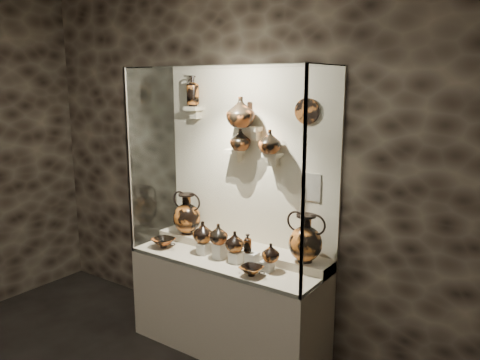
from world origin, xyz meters
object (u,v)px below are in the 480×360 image
object	(u,v)px
lekythos_tall	(193,89)
jug_c	(235,241)
amphora_right	(305,238)
jug_b	(219,234)
kylix_left	(164,242)
kylix_right	(252,270)
jug_a	(203,232)
lekythos_small	(248,242)
ovoid_vase_a	(240,140)
ovoid_vase_b	(241,112)
amphora_left	(187,213)
ovoid_vase_c	(270,142)
jug_e	(271,252)

from	to	relation	value
lekythos_tall	jug_c	bearing A→B (deg)	-41.96
amphora_right	jug_c	size ratio (longest dim) A/B	2.30
jug_b	jug_c	distance (m)	0.16
kylix_left	kylix_right	size ratio (longest dim) A/B	1.14
jug_a	kylix_left	distance (m)	0.42
lekythos_small	lekythos_tall	size ratio (longest dim) A/B	0.57
jug_c	ovoid_vase_a	world-z (taller)	ovoid_vase_a
jug_a	ovoid_vase_b	distance (m)	1.07
lekythos_small	ovoid_vase_b	world-z (taller)	ovoid_vase_b
amphora_left	jug_c	distance (m)	0.70
amphora_left	ovoid_vase_c	distance (m)	1.11
jug_a	jug_e	distance (m)	0.68
ovoid_vase_a	amphora_left	bearing A→B (deg)	-164.19
amphora_left	jug_e	distance (m)	1.03
jug_e	ovoid_vase_b	size ratio (longest dim) A/B	0.59
jug_a	kylix_left	world-z (taller)	jug_a
amphora_right	kylix_right	xyz separation A→B (m)	(-0.28, -0.33, -0.22)
amphora_right	ovoid_vase_a	distance (m)	0.98
kylix_right	ovoid_vase_b	bearing A→B (deg)	141.32
jug_e	ovoid_vase_c	xyz separation A→B (m)	(-0.17, 0.23, 0.83)
kylix_right	ovoid_vase_a	size ratio (longest dim) A/B	1.22
jug_a	kylix_left	bearing A→B (deg)	-164.92
jug_c	ovoid_vase_b	distance (m)	1.06
jug_e	ovoid_vase_b	bearing A→B (deg)	134.32
jug_e	jug_c	bearing A→B (deg)	159.79
jug_b	ovoid_vase_b	bearing A→B (deg)	78.54
ovoid_vase_c	ovoid_vase_b	bearing A→B (deg)	177.42
amphora_left	ovoid_vase_a	world-z (taller)	ovoid_vase_a
jug_e	lekythos_small	distance (m)	0.21
amphora_right	jug_e	xyz separation A→B (m)	(-0.21, -0.17, -0.11)
jug_b	lekythos_tall	bearing A→B (deg)	155.72
amphora_right	jug_a	distance (m)	0.91
amphora_right	ovoid_vase_a	xyz separation A→B (m)	(-0.66, 0.07, 0.72)
jug_a	jug_e	world-z (taller)	jug_a
amphora_left	lekythos_tall	distance (m)	1.13
jug_b	kylix_right	world-z (taller)	jug_b
jug_b	jug_e	world-z (taller)	jug_b
kylix_right	amphora_left	bearing A→B (deg)	167.53
jug_e	kylix_left	xyz separation A→B (m)	(-1.07, -0.09, -0.10)
jug_e	ovoid_vase_c	size ratio (longest dim) A/B	0.76
amphora_left	jug_c	bearing A→B (deg)	-20.09
amphora_right	ovoid_vase_b	bearing A→B (deg)	157.82
jug_c	jug_e	xyz separation A→B (m)	(0.34, -0.00, -0.02)
lekythos_small	lekythos_tall	distance (m)	1.46
jug_a	lekythos_tall	size ratio (longest dim) A/B	0.61
jug_a	kylix_right	xyz separation A→B (m)	(0.61, -0.16, -0.15)
kylix_right	lekythos_tall	bearing A→B (deg)	162.15
jug_a	ovoid_vase_c	bearing A→B (deg)	26.01
amphora_left	lekythos_small	xyz separation A→B (m)	(0.82, -0.20, -0.06)
jug_e	ovoid_vase_a	xyz separation A→B (m)	(-0.46, 0.24, 0.83)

